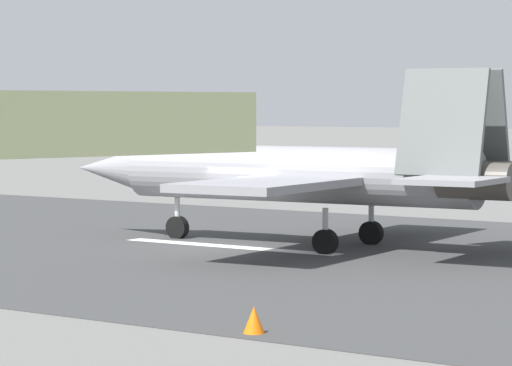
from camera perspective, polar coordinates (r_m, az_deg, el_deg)
name	(u,v)px	position (r m, az deg, el deg)	size (l,w,h in m)	color
ground_plane	(232,247)	(41.25, -1.05, -2.83)	(400.00, 400.00, 0.00)	slate
runway_strip	(232,247)	(41.24, -1.03, -2.81)	(240.00, 26.00, 0.02)	#3A3A3B
fighter_jet	(301,172)	(41.38, 1.99, 0.49)	(16.46, 13.60, 5.56)	gray
marker_cone_near	(254,320)	(25.70, -0.09, -6.01)	(0.44, 0.44, 0.55)	orange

